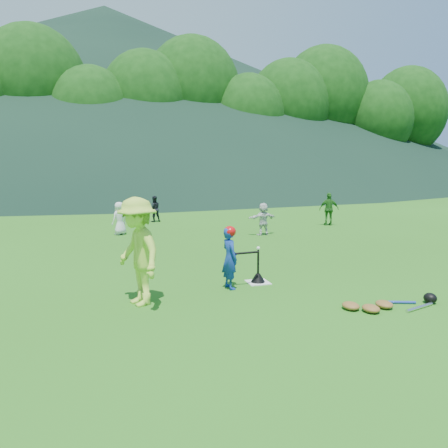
{
  "coord_description": "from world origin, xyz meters",
  "views": [
    {
      "loc": [
        -3.21,
        -8.3,
        2.53
      ],
      "look_at": [
        0.0,
        2.5,
        0.9
      ],
      "focal_mm": 35.0,
      "sensor_mm": 36.0,
      "label": 1
    }
  ],
  "objects_px": {
    "fielder_d": "(263,219)",
    "equipment_pile": "(385,304)",
    "fielder_b": "(154,209)",
    "batting_tee": "(258,277)",
    "fielder_c": "(329,209)",
    "home_plate": "(258,282)",
    "fielder_a": "(120,218)",
    "batter_child": "(230,258)",
    "adult_coach": "(138,252)"
  },
  "relations": [
    {
      "from": "fielder_d",
      "to": "equipment_pile",
      "type": "height_order",
      "value": "fielder_d"
    },
    {
      "from": "fielder_b",
      "to": "batting_tee",
      "type": "height_order",
      "value": "fielder_b"
    },
    {
      "from": "fielder_c",
      "to": "equipment_pile",
      "type": "distance_m",
      "value": 9.96
    },
    {
      "from": "home_plate",
      "to": "equipment_pile",
      "type": "relative_size",
      "value": 0.25
    },
    {
      "from": "fielder_c",
      "to": "fielder_d",
      "type": "distance_m",
      "value": 3.61
    },
    {
      "from": "fielder_d",
      "to": "equipment_pile",
      "type": "bearing_deg",
      "value": 74.68
    },
    {
      "from": "home_plate",
      "to": "fielder_d",
      "type": "height_order",
      "value": "fielder_d"
    },
    {
      "from": "fielder_b",
      "to": "batting_tee",
      "type": "relative_size",
      "value": 1.6
    },
    {
      "from": "fielder_b",
      "to": "equipment_pile",
      "type": "relative_size",
      "value": 0.6
    },
    {
      "from": "fielder_a",
      "to": "equipment_pile",
      "type": "relative_size",
      "value": 0.63
    },
    {
      "from": "batter_child",
      "to": "batting_tee",
      "type": "xyz_separation_m",
      "value": [
        0.69,
        0.21,
        -0.49
      ]
    },
    {
      "from": "fielder_b",
      "to": "batter_child",
      "type": "bearing_deg",
      "value": 84.22
    },
    {
      "from": "batting_tee",
      "to": "adult_coach",
      "type": "bearing_deg",
      "value": -164.72
    },
    {
      "from": "fielder_a",
      "to": "fielder_b",
      "type": "xyz_separation_m",
      "value": [
        1.57,
        2.92,
        -0.03
      ]
    },
    {
      "from": "batting_tee",
      "to": "fielder_a",
      "type": "bearing_deg",
      "value": 108.97
    },
    {
      "from": "home_plate",
      "to": "fielder_d",
      "type": "relative_size",
      "value": 0.4
    },
    {
      "from": "batter_child",
      "to": "home_plate",
      "type": "bearing_deg",
      "value": -81.56
    },
    {
      "from": "adult_coach",
      "to": "fielder_b",
      "type": "bearing_deg",
      "value": 151.1
    },
    {
      "from": "batter_child",
      "to": "adult_coach",
      "type": "distance_m",
      "value": 1.93
    },
    {
      "from": "fielder_b",
      "to": "equipment_pile",
      "type": "distance_m",
      "value": 12.31
    },
    {
      "from": "batter_child",
      "to": "fielder_a",
      "type": "bearing_deg",
      "value": 4.62
    },
    {
      "from": "batter_child",
      "to": "batting_tee",
      "type": "relative_size",
      "value": 1.82
    },
    {
      "from": "fielder_a",
      "to": "adult_coach",
      "type": "bearing_deg",
      "value": 55.23
    },
    {
      "from": "batter_child",
      "to": "fielder_b",
      "type": "bearing_deg",
      "value": -7.93
    },
    {
      "from": "fielder_d",
      "to": "equipment_pile",
      "type": "distance_m",
      "value": 7.73
    },
    {
      "from": "fielder_c",
      "to": "batting_tee",
      "type": "height_order",
      "value": "fielder_c"
    },
    {
      "from": "adult_coach",
      "to": "fielder_d",
      "type": "height_order",
      "value": "adult_coach"
    },
    {
      "from": "adult_coach",
      "to": "equipment_pile",
      "type": "bearing_deg",
      "value": 50.76
    },
    {
      "from": "adult_coach",
      "to": "fielder_b",
      "type": "distance_m",
      "value": 10.78
    },
    {
      "from": "home_plate",
      "to": "batter_child",
      "type": "bearing_deg",
      "value": -162.75
    },
    {
      "from": "home_plate",
      "to": "fielder_c",
      "type": "xyz_separation_m",
      "value": [
        5.65,
        6.94,
        0.64
      ]
    },
    {
      "from": "batter_child",
      "to": "fielder_c",
      "type": "relative_size",
      "value": 0.95
    },
    {
      "from": "fielder_c",
      "to": "home_plate",
      "type": "bearing_deg",
      "value": 68.83
    },
    {
      "from": "home_plate",
      "to": "fielder_c",
      "type": "height_order",
      "value": "fielder_c"
    },
    {
      "from": "fielder_c",
      "to": "equipment_pile",
      "type": "xyz_separation_m",
      "value": [
        -4.11,
        -9.05,
        -0.58
      ]
    },
    {
      "from": "adult_coach",
      "to": "fielder_b",
      "type": "xyz_separation_m",
      "value": [
        1.68,
        10.64,
        -0.41
      ]
    },
    {
      "from": "home_plate",
      "to": "adult_coach",
      "type": "xyz_separation_m",
      "value": [
        -2.53,
        -0.69,
        0.95
      ]
    },
    {
      "from": "adult_coach",
      "to": "batting_tee",
      "type": "height_order",
      "value": "adult_coach"
    },
    {
      "from": "fielder_a",
      "to": "fielder_d",
      "type": "bearing_deg",
      "value": 128.79
    },
    {
      "from": "home_plate",
      "to": "batter_child",
      "type": "distance_m",
      "value": 0.94
    },
    {
      "from": "home_plate",
      "to": "fielder_b",
      "type": "xyz_separation_m",
      "value": [
        -0.84,
        9.95,
        0.53
      ]
    },
    {
      "from": "home_plate",
      "to": "fielder_c",
      "type": "distance_m",
      "value": 8.97
    },
    {
      "from": "equipment_pile",
      "to": "adult_coach",
      "type": "bearing_deg",
      "value": 160.66
    },
    {
      "from": "fielder_c",
      "to": "batting_tee",
      "type": "relative_size",
      "value": 1.91
    },
    {
      "from": "fielder_b",
      "to": "fielder_d",
      "type": "bearing_deg",
      "value": 119.07
    },
    {
      "from": "batter_child",
      "to": "fielder_c",
      "type": "distance_m",
      "value": 9.55
    },
    {
      "from": "fielder_a",
      "to": "equipment_pile",
      "type": "distance_m",
      "value": 9.98
    },
    {
      "from": "home_plate",
      "to": "batting_tee",
      "type": "xyz_separation_m",
      "value": [
        0.0,
        0.0,
        0.12
      ]
    },
    {
      "from": "adult_coach",
      "to": "batting_tee",
      "type": "relative_size",
      "value": 2.81
    },
    {
      "from": "fielder_a",
      "to": "equipment_pile",
      "type": "bearing_deg",
      "value": 79.44
    }
  ]
}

